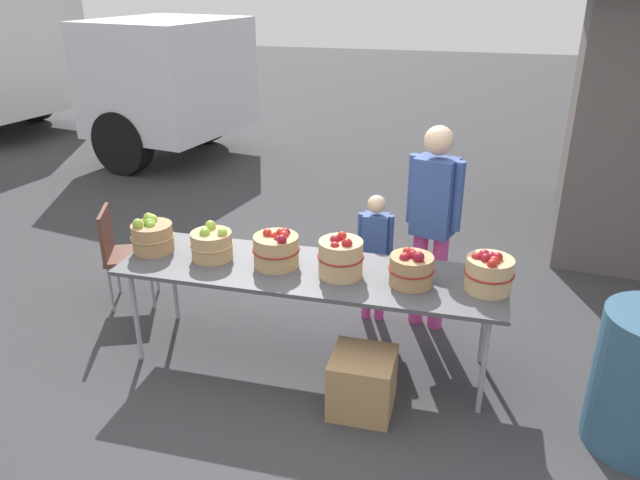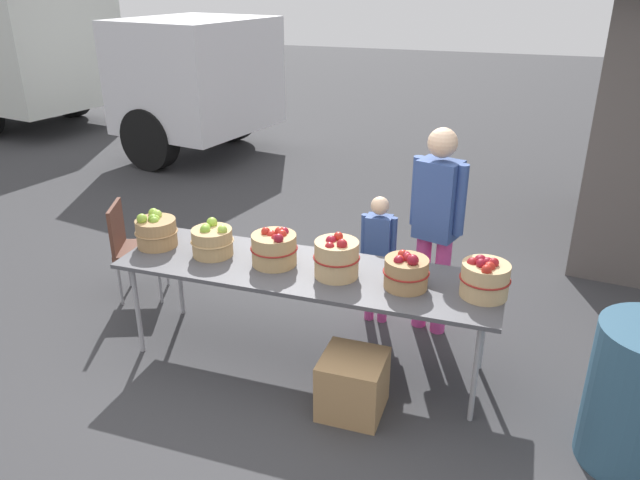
{
  "view_description": "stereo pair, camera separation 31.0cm",
  "coord_description": "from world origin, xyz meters",
  "px_view_note": "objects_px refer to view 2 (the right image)",
  "views": [
    {
      "loc": [
        1.03,
        -3.71,
        2.66
      ],
      "look_at": [
        0.0,
        0.3,
        0.85
      ],
      "focal_mm": 34.42,
      "sensor_mm": 36.0,
      "label": 1
    },
    {
      "loc": [
        1.33,
        -3.62,
        2.66
      ],
      "look_at": [
        0.0,
        0.3,
        0.85
      ],
      "focal_mm": 34.42,
      "sensor_mm": 36.0,
      "label": 2
    }
  ],
  "objects_px": {
    "apple_basket_red_1": "(336,258)",
    "apple_basket_red_3": "(485,278)",
    "apple_basket_green_1": "(212,241)",
    "produce_crate": "(353,384)",
    "vendor_adult": "(437,217)",
    "apple_basket_green_0": "(156,231)",
    "apple_basket_red_0": "(274,248)",
    "apple_basket_red_2": "(406,271)",
    "market_table": "(306,274)",
    "folding_chair": "(132,243)",
    "box_truck": "(36,45)",
    "child_customer": "(378,250)"
  },
  "relations": [
    {
      "from": "apple_basket_green_1",
      "to": "apple_basket_red_3",
      "type": "xyz_separation_m",
      "value": [
        1.94,
        -0.0,
        0.02
      ]
    },
    {
      "from": "market_table",
      "to": "vendor_adult",
      "type": "distance_m",
      "value": 1.1
    },
    {
      "from": "apple_basket_green_1",
      "to": "folding_chair",
      "type": "distance_m",
      "value": 1.19
    },
    {
      "from": "apple_basket_green_0",
      "to": "apple_basket_red_1",
      "type": "distance_m",
      "value": 1.44
    },
    {
      "from": "box_truck",
      "to": "market_table",
      "type": "bearing_deg",
      "value": -26.92
    },
    {
      "from": "vendor_adult",
      "to": "apple_basket_green_1",
      "type": "bearing_deg",
      "value": 42.56
    },
    {
      "from": "apple_basket_green_0",
      "to": "vendor_adult",
      "type": "relative_size",
      "value": 0.19
    },
    {
      "from": "apple_basket_green_0",
      "to": "vendor_adult",
      "type": "xyz_separation_m",
      "value": [
        1.99,
        0.71,
        0.1
      ]
    },
    {
      "from": "apple_basket_green_1",
      "to": "apple_basket_red_1",
      "type": "distance_m",
      "value": 0.96
    },
    {
      "from": "apple_basket_red_0",
      "to": "child_customer",
      "type": "height_order",
      "value": "child_customer"
    },
    {
      "from": "apple_basket_red_3",
      "to": "folding_chair",
      "type": "distance_m",
      "value": 3.04
    },
    {
      "from": "market_table",
      "to": "apple_basket_red_3",
      "type": "bearing_deg",
      "value": 0.41
    },
    {
      "from": "vendor_adult",
      "to": "apple_basket_red_3",
      "type": "bearing_deg",
      "value": 137.48
    },
    {
      "from": "apple_basket_red_0",
      "to": "apple_basket_red_3",
      "type": "distance_m",
      "value": 1.45
    },
    {
      "from": "apple_basket_green_0",
      "to": "produce_crate",
      "type": "xyz_separation_m",
      "value": [
        1.69,
        -0.47,
        -0.67
      ]
    },
    {
      "from": "apple_basket_green_1",
      "to": "child_customer",
      "type": "distance_m",
      "value": 1.31
    },
    {
      "from": "child_customer",
      "to": "apple_basket_red_1",
      "type": "bearing_deg",
      "value": 80.02
    },
    {
      "from": "produce_crate",
      "to": "apple_basket_red_1",
      "type": "bearing_deg",
      "value": 120.66
    },
    {
      "from": "apple_basket_red_3",
      "to": "produce_crate",
      "type": "relative_size",
      "value": 0.8
    },
    {
      "from": "apple_basket_red_1",
      "to": "vendor_adult",
      "type": "height_order",
      "value": "vendor_adult"
    },
    {
      "from": "apple_basket_green_1",
      "to": "produce_crate",
      "type": "relative_size",
      "value": 0.78
    },
    {
      "from": "market_table",
      "to": "folding_chair",
      "type": "distance_m",
      "value": 1.85
    },
    {
      "from": "apple_basket_red_2",
      "to": "box_truck",
      "type": "relative_size",
      "value": 0.04
    },
    {
      "from": "box_truck",
      "to": "folding_chair",
      "type": "height_order",
      "value": "box_truck"
    },
    {
      "from": "box_truck",
      "to": "produce_crate",
      "type": "relative_size",
      "value": 19.64
    },
    {
      "from": "apple_basket_red_0",
      "to": "apple_basket_red_2",
      "type": "height_order",
      "value": "apple_basket_red_0"
    },
    {
      "from": "market_table",
      "to": "vendor_adult",
      "type": "xyz_separation_m",
      "value": [
        0.78,
        0.73,
        0.26
      ]
    },
    {
      "from": "apple_basket_green_0",
      "to": "apple_basket_green_1",
      "type": "relative_size",
      "value": 1.01
    },
    {
      "from": "market_table",
      "to": "produce_crate",
      "type": "distance_m",
      "value": 0.83
    },
    {
      "from": "apple_basket_red_0",
      "to": "child_customer",
      "type": "bearing_deg",
      "value": 50.24
    },
    {
      "from": "market_table",
      "to": "produce_crate",
      "type": "relative_size",
      "value": 6.66
    },
    {
      "from": "apple_basket_green_1",
      "to": "produce_crate",
      "type": "bearing_deg",
      "value": -20.72
    },
    {
      "from": "apple_basket_green_0",
      "to": "vendor_adult",
      "type": "height_order",
      "value": "vendor_adult"
    },
    {
      "from": "apple_basket_red_2",
      "to": "child_customer",
      "type": "height_order",
      "value": "child_customer"
    },
    {
      "from": "market_table",
      "to": "apple_basket_red_1",
      "type": "bearing_deg",
      "value": -6.51
    },
    {
      "from": "apple_basket_red_2",
      "to": "produce_crate",
      "type": "bearing_deg",
      "value": -119.31
    },
    {
      "from": "apple_basket_green_1",
      "to": "box_truck",
      "type": "height_order",
      "value": "box_truck"
    },
    {
      "from": "child_customer",
      "to": "apple_basket_green_1",
      "type": "bearing_deg",
      "value": 32.2
    },
    {
      "from": "apple_basket_red_0",
      "to": "apple_basket_green_1",
      "type": "bearing_deg",
      "value": -179.9
    },
    {
      "from": "vendor_adult",
      "to": "child_customer",
      "type": "height_order",
      "value": "vendor_adult"
    },
    {
      "from": "folding_chair",
      "to": "produce_crate",
      "type": "xyz_separation_m",
      "value": [
        2.26,
        -0.91,
        -0.31
      ]
    },
    {
      "from": "apple_basket_red_1",
      "to": "apple_basket_red_3",
      "type": "height_order",
      "value": "apple_basket_red_1"
    },
    {
      "from": "apple_basket_green_0",
      "to": "apple_basket_red_0",
      "type": "relative_size",
      "value": 0.95
    },
    {
      "from": "apple_basket_red_0",
      "to": "apple_basket_red_1",
      "type": "xyz_separation_m",
      "value": [
        0.47,
        -0.04,
        0.01
      ]
    },
    {
      "from": "apple_basket_red_1",
      "to": "apple_basket_red_3",
      "type": "xyz_separation_m",
      "value": [
        0.98,
        0.03,
        -0.01
      ]
    },
    {
      "from": "apple_basket_red_0",
      "to": "vendor_adult",
      "type": "xyz_separation_m",
      "value": [
        1.02,
        0.72,
        0.1
      ]
    },
    {
      "from": "market_table",
      "to": "produce_crate",
      "type": "bearing_deg",
      "value": -43.1
    },
    {
      "from": "apple_basket_red_0",
      "to": "box_truck",
      "type": "height_order",
      "value": "box_truck"
    },
    {
      "from": "apple_basket_green_0",
      "to": "child_customer",
      "type": "distance_m",
      "value": 1.72
    },
    {
      "from": "produce_crate",
      "to": "apple_basket_red_0",
      "type": "bearing_deg",
      "value": 147.5
    }
  ]
}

